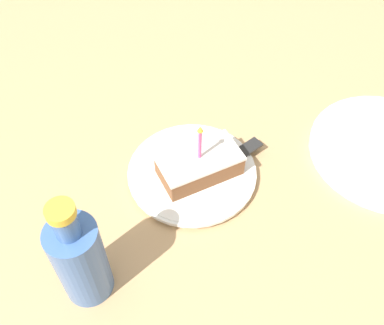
# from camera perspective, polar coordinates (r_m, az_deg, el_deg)

# --- Properties ---
(ground_plane) EXTENTS (2.40, 2.40, 0.04)m
(ground_plane) POSITION_cam_1_polar(r_m,az_deg,el_deg) (0.83, -0.02, -1.40)
(ground_plane) COLOR tan
(ground_plane) RESTS_ON ground
(plate) EXTENTS (0.23, 0.23, 0.02)m
(plate) POSITION_cam_1_polar(r_m,az_deg,el_deg) (0.79, 0.00, -1.31)
(plate) COLOR white
(plate) RESTS_ON ground_plane
(cake_slice) EXTENTS (0.07, 0.14, 0.12)m
(cake_slice) POSITION_cam_1_polar(r_m,az_deg,el_deg) (0.76, 1.08, -0.22)
(cake_slice) COLOR brown
(cake_slice) RESTS_ON plate
(fork) EXTENTS (0.06, 0.18, 0.00)m
(fork) POSITION_cam_1_polar(r_m,az_deg,el_deg) (0.80, 4.59, 0.16)
(fork) COLOR #262626
(fork) RESTS_ON plate
(bottle) EXTENTS (0.07, 0.07, 0.20)m
(bottle) POSITION_cam_1_polar(r_m,az_deg,el_deg) (0.64, -14.06, -11.76)
(bottle) COLOR #3F66A5
(bottle) RESTS_ON ground_plane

